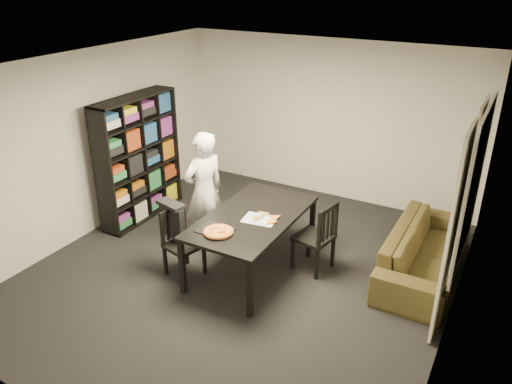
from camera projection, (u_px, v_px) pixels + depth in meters
The scene contains 16 objects.
room at pixel (242, 178), 5.93m from camera, with size 5.01×5.51×2.61m.
window_pane at pixel (474, 186), 5.23m from camera, with size 0.02×1.40×1.60m, color black.
window_frame at pixel (474, 186), 5.23m from camera, with size 0.03×1.52×1.72m, color white.
curtain_left at pixel (452, 234), 5.00m from camera, with size 0.03×0.70×2.25m, color beige.
curtain_right at pixel (467, 196), 5.83m from camera, with size 0.03×0.70×2.25m, color beige.
bookshelf at pixel (139, 159), 7.50m from camera, with size 0.35×1.50×1.90m, color black.
dining_table at pixel (252, 220), 6.24m from camera, with size 1.02×1.84×0.77m.
chair_left at pixel (179, 237), 6.24m from camera, with size 0.49×0.49×0.88m.
chair_right at pixel (320, 233), 6.26m from camera, with size 0.51×0.51×0.94m.
draped_jacket at pixel (172, 219), 6.22m from camera, with size 0.42×0.26×0.49m.
person at pixel (204, 191), 6.70m from camera, with size 0.61×0.40×1.67m, color silver.
baking_tray at pixel (215, 230), 5.86m from camera, with size 0.40×0.32×0.01m, color black.
pepperoni_pizza at pixel (218, 231), 5.78m from camera, with size 0.35×0.35×0.03m.
kitchen_towel at pixel (260, 219), 6.10m from camera, with size 0.40×0.30×0.01m, color silver.
pizza_slices at pixel (266, 218), 6.12m from camera, with size 0.37×0.31×0.01m, color #CC7C3F, non-canonical shape.
sofa at pixel (425, 251), 6.31m from camera, with size 2.10×0.82×0.61m, color #3D3A18.
Camera 1 is at (2.79, -4.69, 3.63)m, focal length 35.00 mm.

